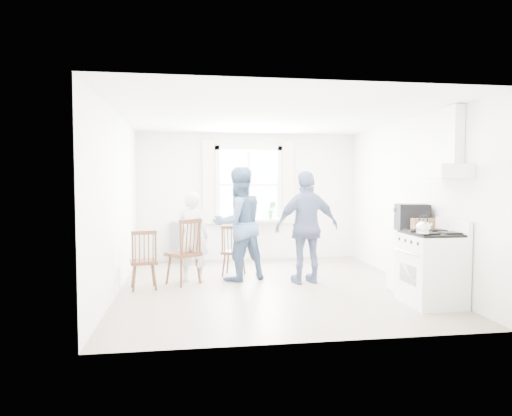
{
  "coord_description": "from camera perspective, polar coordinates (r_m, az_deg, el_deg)",
  "views": [
    {
      "loc": [
        -1.23,
        -6.85,
        1.61
      ],
      "look_at": [
        -0.18,
        0.2,
        1.2
      ],
      "focal_mm": 32.0,
      "sensor_mm": 36.0,
      "label": 1
    }
  ],
  "objects": [
    {
      "name": "room_shell",
      "position": [
        6.96,
        1.72,
        0.77
      ],
      "size": [
        4.62,
        5.12,
        2.64
      ],
      "color": "gray",
      "rests_on": "ground"
    },
    {
      "name": "window_assembly",
      "position": [
        9.38,
        -0.92,
        2.42
      ],
      "size": [
        1.88,
        0.24,
        1.7
      ],
      "color": "white",
      "rests_on": "room_shell"
    },
    {
      "name": "range_hood",
      "position": [
        6.42,
        22.61,
        5.66
      ],
      "size": [
        0.45,
        0.76,
        0.94
      ],
      "color": "white",
      "rests_on": "room_shell"
    },
    {
      "name": "shelf_unit",
      "position": [
        9.26,
        -9.47,
        -4.24
      ],
      "size": [
        0.4,
        0.3,
        0.8
      ],
      "primitive_type": "cube",
      "color": "slate",
      "rests_on": "ground"
    },
    {
      "name": "gas_stove",
      "position": [
        6.43,
        21.09,
        -6.99
      ],
      "size": [
        0.68,
        0.76,
        1.12
      ],
      "color": "white",
      "rests_on": "ground"
    },
    {
      "name": "kettle",
      "position": [
        6.01,
        20.18,
        -2.37
      ],
      "size": [
        0.18,
        0.18,
        0.25
      ],
      "color": "silver",
      "rests_on": "gas_stove"
    },
    {
      "name": "low_cabinet",
      "position": [
        7.07,
        18.77,
        -6.3
      ],
      "size": [
        0.5,
        0.55,
        0.9
      ],
      "primitive_type": "cube",
      "color": "white",
      "rests_on": "ground"
    },
    {
      "name": "stereo_stack",
      "position": [
        7.02,
        18.91,
        -1.09
      ],
      "size": [
        0.5,
        0.47,
        0.38
      ],
      "color": "black",
      "rests_on": "low_cabinet"
    },
    {
      "name": "cardboard_box",
      "position": [
        6.86,
        19.97,
        -2.01
      ],
      "size": [
        0.31,
        0.23,
        0.19
      ],
      "primitive_type": "cube",
      "rotation": [
        0.0,
        0.0,
        -0.06
      ],
      "color": "#99694A",
      "rests_on": "low_cabinet"
    },
    {
      "name": "windsor_chair_a",
      "position": [
        6.95,
        -13.83,
        -5.56
      ],
      "size": [
        0.44,
        0.43,
        0.9
      ],
      "color": "#452416",
      "rests_on": "ground"
    },
    {
      "name": "windsor_chair_b",
      "position": [
        7.76,
        -2.98,
        -4.65
      ],
      "size": [
        0.47,
        0.47,
        0.88
      ],
      "color": "#452416",
      "rests_on": "ground"
    },
    {
      "name": "windsor_chair_c",
      "position": [
        7.17,
        -8.54,
        -4.53
      ],
      "size": [
        0.61,
        0.61,
        1.04
      ],
      "color": "#452416",
      "rests_on": "ground"
    },
    {
      "name": "person_left",
      "position": [
        7.36,
        -7.97,
        -3.59
      ],
      "size": [
        0.67,
        0.67,
        1.46
      ],
      "primitive_type": "imported",
      "rotation": [
        0.0,
        0.0,
        2.82
      ],
      "color": "silver",
      "rests_on": "ground"
    },
    {
      "name": "person_mid",
      "position": [
        7.44,
        -2.2,
        -1.99
      ],
      "size": [
        1.17,
        1.17,
        1.84
      ],
      "primitive_type": "imported",
      "rotation": [
        0.0,
        0.0,
        3.52
      ],
      "color": "#476284",
      "rests_on": "ground"
    },
    {
      "name": "person_right",
      "position": [
        7.25,
        6.4,
        -2.39
      ],
      "size": [
        1.19,
        1.19,
        1.78
      ],
      "primitive_type": "imported",
      "rotation": [
        0.0,
        0.0,
        3.29
      ],
      "color": "navy",
      "rests_on": "ground"
    },
    {
      "name": "potted_plant",
      "position": [
        9.38,
        1.93,
        -0.25
      ],
      "size": [
        0.23,
        0.23,
        0.35
      ],
      "primitive_type": "imported",
      "rotation": [
        0.0,
        0.0,
        -0.19
      ],
      "color": "#367A3C",
      "rests_on": "window_assembly"
    }
  ]
}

